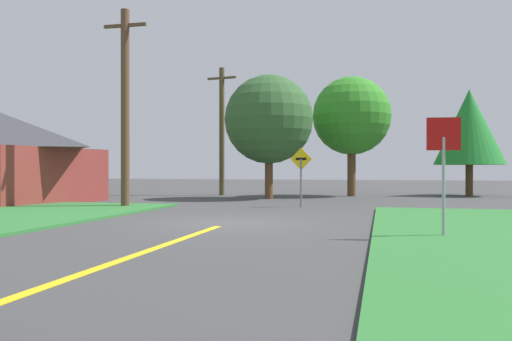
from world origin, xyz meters
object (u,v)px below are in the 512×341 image
(utility_pole_mid, at_px, (125,106))
(oak_tree_right, at_px, (269,120))
(stop_sign, at_px, (444,154))
(utility_pole_far, at_px, (222,130))
(pine_tree_center, at_px, (352,116))
(direction_sign, at_px, (301,170))
(oak_tree_left, at_px, (469,127))

(utility_pole_mid, distance_m, oak_tree_right, 8.37)
(utility_pole_mid, bearing_deg, stop_sign, -30.75)
(utility_pole_mid, bearing_deg, utility_pole_far, 85.67)
(pine_tree_center, height_order, oak_tree_right, pine_tree_center)
(direction_sign, bearing_deg, pine_tree_center, 80.40)
(stop_sign, xyz_separation_m, oak_tree_left, (3.52, 19.38, 2.06))
(utility_pole_far, distance_m, pine_tree_center, 7.50)
(pine_tree_center, bearing_deg, utility_pole_mid, -127.16)
(utility_pole_mid, distance_m, pine_tree_center, 13.60)
(direction_sign, bearing_deg, oak_tree_right, 115.28)
(utility_pole_mid, height_order, direction_sign, utility_pole_mid)
(pine_tree_center, bearing_deg, oak_tree_right, -137.61)
(stop_sign, relative_size, utility_pole_mid, 0.34)
(oak_tree_right, bearing_deg, utility_pole_far, 139.26)
(stop_sign, xyz_separation_m, oak_tree_right, (-6.93, 13.86, 2.21))
(utility_pole_far, xyz_separation_m, pine_tree_center, (7.44, 0.63, 0.67))
(oak_tree_right, bearing_deg, utility_pole_mid, -120.47)
(pine_tree_center, bearing_deg, direction_sign, -99.60)
(direction_sign, relative_size, oak_tree_left, 0.39)
(stop_sign, relative_size, direction_sign, 1.11)
(utility_pole_mid, distance_m, utility_pole_far, 10.23)
(direction_sign, height_order, oak_tree_left, oak_tree_left)
(stop_sign, distance_m, oak_tree_right, 15.65)
(oak_tree_right, bearing_deg, oak_tree_left, 27.83)
(stop_sign, xyz_separation_m, pine_tree_center, (-2.96, 17.48, 2.65))
(utility_pole_far, distance_m, oak_tree_right, 4.59)
(oak_tree_left, distance_m, oak_tree_right, 11.82)
(stop_sign, relative_size, pine_tree_center, 0.39)
(oak_tree_left, relative_size, oak_tree_right, 0.96)
(utility_pole_far, height_order, oak_tree_left, utility_pole_far)
(stop_sign, relative_size, utility_pole_far, 0.36)
(oak_tree_left, bearing_deg, direction_sign, -126.60)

